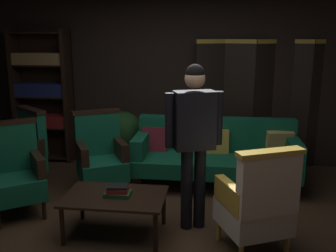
% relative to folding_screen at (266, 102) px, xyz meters
% --- Properties ---
extents(ground_plane, '(10.00, 10.00, 0.00)m').
position_rel_folding_screen_xyz_m(ground_plane, '(-1.27, -2.35, -0.99)').
color(ground_plane, '#3D2819').
extents(back_wall, '(7.20, 0.10, 2.80)m').
position_rel_folding_screen_xyz_m(back_wall, '(-1.27, 0.10, 0.41)').
color(back_wall, black).
rests_on(back_wall, ground_plane).
extents(folding_screen, '(2.08, 0.44, 1.90)m').
position_rel_folding_screen_xyz_m(folding_screen, '(0.00, 0.00, 0.00)').
color(folding_screen, black).
rests_on(folding_screen, ground_plane).
extents(bookshelf, '(0.90, 0.32, 2.05)m').
position_rel_folding_screen_xyz_m(bookshelf, '(-3.42, -0.15, 0.08)').
color(bookshelf, black).
rests_on(bookshelf, ground_plane).
extents(velvet_couch, '(2.12, 0.78, 0.88)m').
position_rel_folding_screen_xyz_m(velvet_couch, '(-0.72, -0.89, -0.53)').
color(velvet_couch, black).
rests_on(velvet_couch, ground_plane).
extents(coffee_table, '(1.00, 0.64, 0.42)m').
position_rel_folding_screen_xyz_m(coffee_table, '(-1.70, -2.35, -0.61)').
color(coffee_table, black).
rests_on(coffee_table, ground_plane).
extents(armchair_gilt_accent, '(0.77, 0.76, 1.04)m').
position_rel_folding_screen_xyz_m(armchair_gilt_accent, '(-0.33, -2.51, -0.50)').
color(armchair_gilt_accent, gold).
rests_on(armchair_gilt_accent, ground_plane).
extents(armchair_wing_left, '(0.81, 0.81, 1.04)m').
position_rel_folding_screen_xyz_m(armchair_wing_left, '(-3.22, -1.30, -0.50)').
color(armchair_wing_left, black).
rests_on(armchair_wing_left, ground_plane).
extents(armchair_wing_right, '(0.79, 0.78, 1.04)m').
position_rel_folding_screen_xyz_m(armchair_wing_right, '(-2.15, -1.34, -0.50)').
color(armchair_wing_right, black).
rests_on(armchair_wing_right, ground_plane).
extents(armchair_wing_far, '(0.81, 0.81, 1.04)m').
position_rel_folding_screen_xyz_m(armchair_wing_far, '(-2.92, -2.04, -0.50)').
color(armchair_wing_far, black).
rests_on(armchair_wing_far, ground_plane).
extents(standing_figure, '(0.56, 0.33, 1.70)m').
position_rel_folding_screen_xyz_m(standing_figure, '(-0.94, -2.09, 0.04)').
color(standing_figure, black).
rests_on(standing_figure, ground_plane).
extents(potted_plant, '(0.57, 0.57, 0.86)m').
position_rel_folding_screen_xyz_m(potted_plant, '(-2.09, -0.37, -0.49)').
color(potted_plant, brown).
rests_on(potted_plant, ground_plane).
extents(book_green_cloth, '(0.25, 0.17, 0.04)m').
position_rel_folding_screen_xyz_m(book_green_cloth, '(-1.67, -2.35, -0.54)').
color(book_green_cloth, '#1E4C28').
rests_on(book_green_cloth, coffee_table).
extents(book_red_leather, '(0.22, 0.17, 0.04)m').
position_rel_folding_screen_xyz_m(book_red_leather, '(-1.67, -2.35, -0.50)').
color(book_red_leather, maroon).
rests_on(book_red_leather, book_green_cloth).
extents(book_black_cloth, '(0.22, 0.17, 0.02)m').
position_rel_folding_screen_xyz_m(book_black_cloth, '(-1.67, -2.35, -0.47)').
color(book_black_cloth, black).
rests_on(book_black_cloth, book_red_leather).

